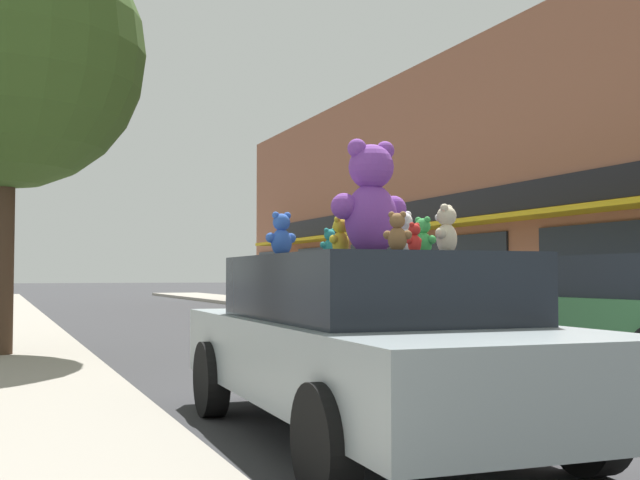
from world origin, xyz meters
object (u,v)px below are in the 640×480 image
Objects in this scene: teddy_bear_green at (423,237)px; street_tree at (6,52)px; teddy_bear_teal at (330,243)px; teddy_bear_orange at (367,244)px; teddy_bear_brown at (397,232)px; teddy_bear_giant at (371,200)px; teddy_bear_yellow at (340,237)px; teddy_bear_blue at (281,235)px; parked_car_far_center at (630,306)px; teddy_bear_cream at (446,230)px; teddy_bear_white at (404,234)px; teddy_bear_red at (414,239)px; plush_art_car at (367,340)px.

street_tree reaches higher than teddy_bear_green.
teddy_bear_orange is (0.54, 0.38, 0.01)m from teddy_bear_teal.
teddy_bear_teal is at bearing -59.73° from teddy_bear_brown.
teddy_bear_yellow is at bearing -57.48° from teddy_bear_giant.
teddy_bear_yellow is at bearing 136.66° from teddy_bear_blue.
teddy_bear_cream is at bearing -145.42° from parked_car_far_center.
teddy_bear_brown is 0.84× the size of teddy_bear_yellow.
street_tree is (-2.51, 6.35, 2.91)m from teddy_bear_yellow.
teddy_bear_green is at bearing 178.02° from teddy_bear_white.
teddy_bear_cream is 1.19× the size of teddy_bear_yellow.
teddy_bear_blue reaches higher than teddy_bear_red.
plush_art_car is 0.89m from teddy_bear_yellow.
plush_art_car is 12.84× the size of teddy_bear_blue.
parked_car_far_center is (5.51, 3.10, 0.07)m from plush_art_car.
teddy_bear_teal is 0.78× the size of teddy_bear_yellow.
teddy_bear_green is at bearing 157.38° from teddy_bear_blue.
teddy_bear_yellow is at bearing -91.78° from teddy_bear_cream.
teddy_bear_green is at bearing -147.23° from teddy_bear_red.
teddy_bear_teal is 0.06× the size of parked_car_far_center.
plush_art_car is at bearing 47.43° from teddy_bear_giant.
teddy_bear_cream is 0.09× the size of parked_car_far_center.
plush_art_car is at bearing 76.11° from teddy_bear_teal.
plush_art_car is at bearing 88.42° from teddy_bear_orange.
teddy_bear_orange is (0.11, 0.93, -0.05)m from teddy_bear_white.
teddy_bear_yellow is at bearing 66.19° from teddy_bear_teal.
parked_car_far_center is at bearing 174.90° from teddy_bear_yellow.
teddy_bear_cream reaches higher than teddy_bear_red.
teddy_bear_teal is 0.04× the size of street_tree.
teddy_bear_brown reaches higher than teddy_bear_red.
teddy_bear_teal is 0.70m from teddy_bear_white.
teddy_bear_yellow is (-0.07, -0.39, 0.03)m from teddy_bear_teal.
teddy_bear_red is at bearing -73.35° from plush_art_car.
teddy_bear_giant is at bearing -111.24° from teddy_bear_red.
teddy_bear_orange reaches higher than teddy_bear_red.
teddy_bear_yellow is (-0.07, 0.35, 0.81)m from plush_art_car.
teddy_bear_giant is 0.40m from teddy_bear_yellow.
teddy_bear_yellow is (-0.50, 0.15, -0.03)m from teddy_bear_white.
teddy_bear_cream is (0.51, -0.34, 0.84)m from plush_art_car.
teddy_bear_giant is 3.43× the size of teddy_bear_brown.
teddy_bear_blue is (-0.46, 0.68, 0.84)m from plush_art_car.
street_tree is at bearing 3.76° from teddy_bear_green.
teddy_bear_white is at bearing 26.98° from plush_art_car.
teddy_bear_brown is 6.98m from parked_car_far_center.
teddy_bear_orange is 0.04× the size of street_tree.
teddy_bear_red reaches higher than plush_art_car.
teddy_bear_yellow reaches higher than teddy_bear_brown.
street_tree reaches higher than teddy_bear_orange.
street_tree reaches higher than parked_car_far_center.
teddy_bear_blue is at bearing -70.39° from teddy_bear_yellow.
teddy_bear_green is at bearing -145.16° from teddy_bear_cream.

